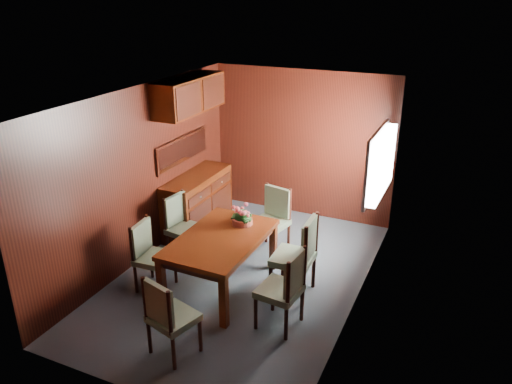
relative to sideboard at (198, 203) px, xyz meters
The scene contains 11 objects.
ground 1.66m from the sideboard, 38.66° to the right, with size 4.50×4.50×0.00m, color #3A454F.
room_shell 1.78m from the sideboard, 30.23° to the right, with size 3.06×4.52×2.41m.
sideboard is the anchor object (origin of this frame).
dining_table 1.73m from the sideboard, 49.79° to the right, with size 0.97×1.53×0.71m.
chair_left_near 1.70m from the sideboard, 80.11° to the right, with size 0.44×0.46×0.90m.
chair_left_far 0.88m from the sideboard, 74.09° to the right, with size 0.48×0.50×0.93m.
chair_right_near 2.76m from the sideboard, 39.09° to the right, with size 0.48×0.50×0.97m.
chair_right_far 2.32m from the sideboard, 27.34° to the right, with size 0.49×0.51×1.05m.
chair_head 2.94m from the sideboard, 65.34° to the right, with size 0.54×0.53×0.92m.
chair_foot 1.33m from the sideboard, ahead, with size 0.54×0.52×0.96m.
flower_centerpiece 1.54m from the sideboard, 36.23° to the right, with size 0.29×0.29×0.29m.
Camera 1 is at (2.51, -5.11, 3.57)m, focal length 35.00 mm.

